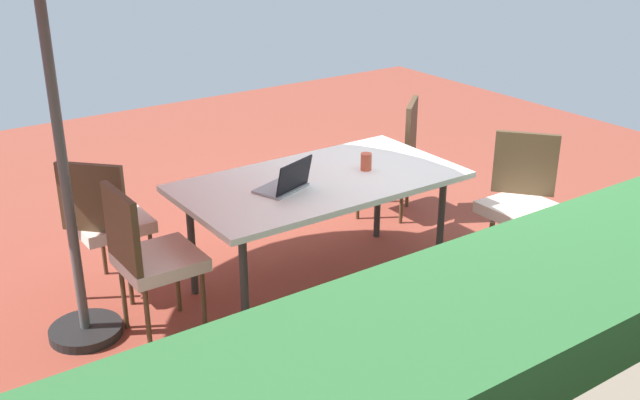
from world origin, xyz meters
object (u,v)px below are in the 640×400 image
object	(u,v)px
chair_southwest	(392,151)
chair_northwest	(522,198)
dining_table	(320,186)
chair_east	(149,254)
cup	(366,162)
laptop	(286,184)
chair_southeast	(106,218)

from	to	relation	value
chair_southwest	chair_northwest	bearing A→B (deg)	52.84
dining_table	chair_east	bearing A→B (deg)	-0.84
chair_northwest	chair_southwest	distance (m)	1.29
chair_southwest	cup	xyz separation A→B (m)	(0.82, 0.68, 0.27)
chair_east	laptop	bearing A→B (deg)	-95.31
chair_northwest	chair_southeast	distance (m)	2.82
chair_southeast	chair_east	distance (m)	0.65
cup	chair_east	bearing A→B (deg)	-2.16
cup	dining_table	bearing A→B (deg)	-6.67
chair_southwest	dining_table	bearing A→B (deg)	-12.29
chair_southwest	chair_east	bearing A→B (deg)	-26.38
chair_northwest	chair_east	size ratio (longest dim) A/B	1.00
laptop	chair_east	bearing A→B (deg)	-24.24
dining_table	chair_east	xyz separation A→B (m)	(1.21, -0.02, -0.16)
chair_east	laptop	size ratio (longest dim) A/B	2.55
dining_table	chair_southeast	xyz separation A→B (m)	(1.24, -0.66, -0.16)
chair_northwest	cup	size ratio (longest dim) A/B	8.35
chair_northwest	chair_southwest	world-z (taller)	same
dining_table	chair_southwest	distance (m)	1.34
chair_southeast	chair_southwest	world-z (taller)	same
chair_southeast	cup	xyz separation A→B (m)	(-1.59, 0.71, 0.27)
dining_table	laptop	xyz separation A→B (m)	(0.30, 0.05, 0.10)
dining_table	chair_southwest	xyz separation A→B (m)	(-1.17, -0.64, -0.16)
chair_northwest	laptop	distance (m)	1.69
chair_southwest	chair_east	world-z (taller)	same
chair_northwest	laptop	world-z (taller)	laptop
chair_east	chair_southwest	bearing A→B (deg)	-76.30
chair_east	cup	size ratio (longest dim) A/B	8.35
chair_east	chair_northwest	bearing A→B (deg)	-106.12
cup	laptop	bearing A→B (deg)	0.86
chair_southwest	cup	distance (m)	1.10
chair_southeast	dining_table	bearing A→B (deg)	-162.43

